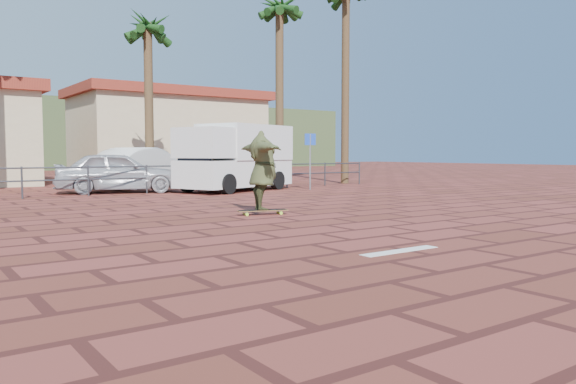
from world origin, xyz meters
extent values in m
plane|color=maroon|center=(0.00, 0.00, 0.00)|extent=(120.00, 120.00, 0.00)
cube|color=white|center=(0.70, -1.20, 0.00)|extent=(1.40, 0.22, 0.01)
cylinder|color=#47494F|center=(-2.00, 12.00, 0.50)|extent=(0.06, 0.06, 1.00)
cylinder|color=#47494F|center=(0.00, 12.00, 0.50)|extent=(0.06, 0.06, 1.00)
cylinder|color=#47494F|center=(2.00, 12.00, 0.50)|extent=(0.06, 0.06, 1.00)
cylinder|color=#47494F|center=(4.00, 12.00, 0.50)|extent=(0.06, 0.06, 1.00)
cylinder|color=#47494F|center=(6.00, 12.00, 0.50)|extent=(0.06, 0.06, 1.00)
cylinder|color=#47494F|center=(8.00, 12.00, 0.50)|extent=(0.06, 0.06, 1.00)
cylinder|color=#47494F|center=(10.00, 12.00, 0.50)|extent=(0.06, 0.06, 1.00)
cylinder|color=#47494F|center=(12.00, 12.00, 0.50)|extent=(0.06, 0.06, 1.00)
cylinder|color=#47494F|center=(0.00, 12.00, 0.95)|extent=(24.00, 0.05, 0.05)
cylinder|color=#47494F|center=(0.00, 12.00, 0.55)|extent=(24.00, 0.05, 0.05)
cylinder|color=brown|center=(3.50, 15.50, 3.25)|extent=(0.36, 0.36, 6.50)
sphere|color=#194316|center=(3.50, 15.50, 6.55)|extent=(2.40, 2.40, 2.40)
cylinder|color=brown|center=(9.00, 14.00, 3.90)|extent=(0.36, 0.36, 7.80)
sphere|color=#194316|center=(9.00, 14.00, 7.85)|extent=(2.40, 2.40, 2.40)
cylinder|color=brown|center=(12.00, 13.00, 4.40)|extent=(0.36, 0.36, 8.80)
cube|color=beige|center=(8.00, 24.00, 2.25)|extent=(10.00, 6.00, 4.50)
cube|color=maroon|center=(8.00, 24.00, 4.75)|extent=(10.60, 6.60, 0.50)
cube|color=olive|center=(1.65, 3.96, 0.10)|extent=(1.19, 0.58, 0.02)
cube|color=black|center=(1.65, 3.96, 0.11)|extent=(1.14, 0.54, 0.00)
cube|color=silver|center=(1.26, 4.07, 0.07)|extent=(0.12, 0.20, 0.03)
cube|color=silver|center=(2.04, 3.84, 0.07)|extent=(0.12, 0.20, 0.03)
cylinder|color=#B7EE32|center=(1.23, 3.96, 0.04)|extent=(0.08, 0.05, 0.07)
cylinder|color=#B7EE32|center=(1.30, 4.18, 0.04)|extent=(0.08, 0.05, 0.07)
cylinder|color=#B7EE32|center=(2.00, 3.73, 0.04)|extent=(0.08, 0.05, 0.07)
cylinder|color=#B7EE32|center=(2.07, 3.95, 0.04)|extent=(0.08, 0.05, 0.07)
imported|color=#424927|center=(1.65, 3.96, 1.02)|extent=(1.06, 2.30, 1.81)
cube|color=silver|center=(5.28, 11.50, 0.66)|extent=(5.15, 3.54, 0.97)
cube|color=silver|center=(5.86, 11.72, 1.81)|extent=(4.03, 3.18, 1.32)
cube|color=silver|center=(3.72, 10.89, 1.77)|extent=(2.02, 2.32, 1.06)
cube|color=black|center=(3.18, 10.68, 1.37)|extent=(0.59, 1.42, 0.57)
cylinder|color=black|center=(4.14, 10.06, 0.35)|extent=(0.75, 0.49, 0.71)
cylinder|color=black|center=(3.46, 11.79, 0.35)|extent=(0.75, 0.49, 0.71)
cylinder|color=black|center=(6.93, 11.15, 0.35)|extent=(0.75, 0.49, 0.71)
cylinder|color=black|center=(6.26, 12.88, 0.35)|extent=(0.75, 0.49, 0.71)
imported|color=#B1B2B9|center=(1.34, 13.00, 0.73)|extent=(4.61, 2.88, 1.46)
imported|color=white|center=(3.24, 15.54, 0.82)|extent=(5.17, 3.93, 1.63)
cylinder|color=gray|center=(7.87, 10.27, 1.06)|extent=(0.06, 0.06, 2.13)
cube|color=#193FB2|center=(7.87, 10.27, 1.94)|extent=(0.43, 0.16, 0.44)
camera|label=1|loc=(-5.26, -6.82, 1.42)|focal=35.00mm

